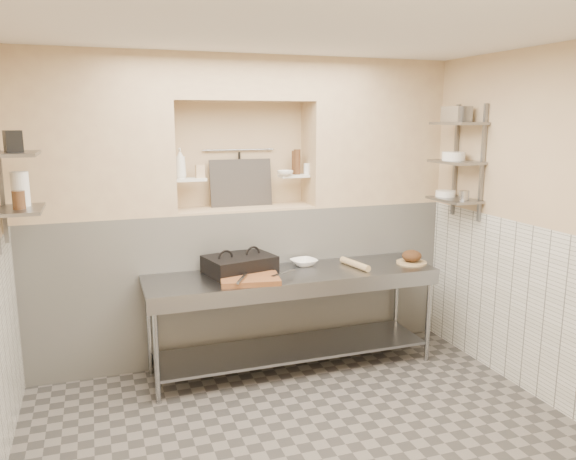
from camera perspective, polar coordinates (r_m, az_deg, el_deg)
name	(u,v)px	position (r m, az deg, el deg)	size (l,w,h in m)	color
floor	(310,448)	(4.27, 2.30, -21.28)	(4.00, 3.90, 0.10)	#5E5853
ceiling	(314,17)	(3.65, 2.68, 20.81)	(4.00, 3.90, 0.10)	silver
wall_right	(558,229)	(4.83, 25.72, 0.06)	(0.10, 3.90, 2.80)	tan
wall_back	(238,205)	(5.57, -5.14, 2.50)	(4.00, 0.10, 2.80)	tan
wall_front	(537,381)	(2.07, 23.98, -13.86)	(4.00, 0.10, 2.80)	tan
backwall_lower	(245,280)	(5.48, -4.37, -5.12)	(4.00, 0.40, 1.40)	silver
alcove_sill	(244,208)	(5.33, -4.48, 2.22)	(1.30, 0.40, 0.02)	tan
backwall_pillar_left	(91,136)	(5.09, -19.36, 9.01)	(1.35, 0.40, 1.40)	tan
backwall_pillar_right	(372,133)	(5.74, 8.48, 9.71)	(1.35, 0.40, 1.40)	tan
backwall_header	(242,78)	(5.27, -4.69, 15.10)	(1.30, 0.40, 0.40)	tan
wainscot_right	(544,316)	(4.96, 24.53, -7.94)	(0.02, 3.90, 1.40)	silver
alcove_shelf_left	(190,180)	(5.19, -9.90, 5.07)	(0.28, 0.16, 0.03)	white
alcove_shelf_right	(294,176)	(5.44, 0.59, 5.52)	(0.28, 0.16, 0.03)	white
utensil_rail	(239,150)	(5.43, -5.03, 8.12)	(0.02, 0.02, 0.70)	gray
hanging_steel	(239,168)	(5.43, -4.95, 6.32)	(0.02, 0.02, 0.30)	black
splash_panel	(241,183)	(5.39, -4.79, 4.79)	(0.60, 0.02, 0.45)	#383330
shelf_rail_left_a	(1,180)	(4.66, -27.13, 4.55)	(0.03, 0.03, 0.95)	slate
wall_shelf_left_lower	(21,210)	(4.47, -25.52, 1.86)	(0.30, 0.50, 0.03)	slate
wall_shelf_left_upper	(15,154)	(4.43, -25.96, 6.97)	(0.30, 0.50, 0.03)	slate
shelf_rail_right_a	(455,160)	(5.67, 16.65, 6.81)	(0.03, 0.03, 1.05)	slate
shelf_rail_right_b	(482,163)	(5.35, 19.15, 6.42)	(0.03, 0.03, 1.05)	slate
wall_shelf_right_lower	(454,200)	(5.47, 16.51, 2.98)	(0.30, 0.50, 0.03)	slate
wall_shelf_right_mid	(456,162)	(5.43, 16.72, 6.63)	(0.30, 0.50, 0.03)	slate
wall_shelf_right_upper	(458,123)	(5.42, 16.93, 10.32)	(0.30, 0.50, 0.03)	slate
prep_table	(293,300)	(5.07, 0.50, -7.17)	(2.60, 0.70, 0.90)	gray
panini_press	(240,264)	(4.98, -4.94, -3.51)	(0.65, 0.54, 0.16)	black
cutting_board	(250,279)	(4.72, -3.90, -5.02)	(0.49, 0.34, 0.04)	brown
knife_blade	(283,273)	(4.81, -0.48, -4.38)	(0.28, 0.03, 0.01)	gray
tongs	(242,278)	(4.64, -4.65, -4.88)	(0.03, 0.03, 0.29)	gray
mixing_bowl	(304,262)	(5.23, 1.63, -3.30)	(0.23, 0.23, 0.06)	white
rolling_pin	(355,264)	(5.20, 6.81, -3.46)	(0.06, 0.06, 0.40)	tan
bread_board	(411,262)	(5.44, 12.43, -3.23)	(0.28, 0.28, 0.02)	tan
bread_loaf	(412,256)	(5.42, 12.46, -2.58)	(0.18, 0.18, 0.11)	#4C2D19
bottle_soap	(180,163)	(5.17, -10.91, 6.67)	(0.10, 0.11, 0.27)	white
jar_alcove	(200,171)	(5.21, -8.93, 5.91)	(0.08, 0.08, 0.12)	tan
bowl_alcove	(285,173)	(5.35, -0.28, 5.81)	(0.15, 0.15, 0.05)	white
condiment_a	(297,162)	(5.45, 0.93, 6.94)	(0.07, 0.07, 0.24)	#4B2E1A
condiment_b	(295,162)	(5.47, 0.68, 6.88)	(0.06, 0.06, 0.23)	#4B2E1A
condiment_c	(307,169)	(5.46, 1.93, 6.23)	(0.06, 0.06, 0.11)	white
jug_left	(20,189)	(4.55, -25.55, 3.78)	(0.13, 0.13, 0.25)	white
jar_left	(19,200)	(4.41, -25.67, 2.77)	(0.09, 0.09, 0.13)	#4B2E1A
box_left_upper	(13,141)	(4.37, -26.15, 8.08)	(0.11, 0.11, 0.15)	black
bowl_right	(445,193)	(5.57, 15.71, 3.59)	(0.19, 0.19, 0.06)	white
canister_right	(464,196)	(5.34, 17.47, 3.36)	(0.09, 0.09, 0.09)	gray
bowl_right_mid	(454,156)	(5.46, 16.47, 7.21)	(0.21, 0.21, 0.08)	white
basket_right	(457,114)	(5.45, 16.75, 11.20)	(0.18, 0.22, 0.14)	gray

